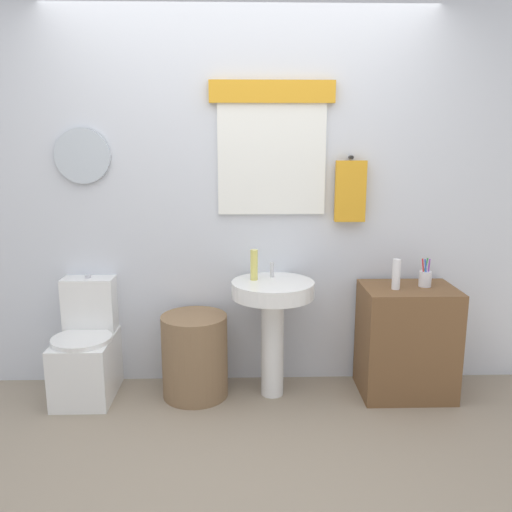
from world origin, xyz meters
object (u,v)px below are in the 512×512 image
object	(u,v)px
pedestal_sink	(273,309)
toothbrush_cup	(426,278)
wooden_cabinet	(407,341)
toilet	(88,352)
laundry_hamper	(196,356)
lotion_bottle	(397,274)
soap_bottle	(255,265)

from	to	relation	value
pedestal_sink	toothbrush_cup	bearing A→B (deg)	1.15
pedestal_sink	wooden_cabinet	bearing A→B (deg)	-0.00
toilet	pedestal_sink	xyz separation A→B (m)	(1.22, -0.04, 0.29)
toothbrush_cup	toilet	bearing A→B (deg)	179.60
laundry_hamper	wooden_cabinet	bearing A→B (deg)	0.00
laundry_hamper	pedestal_sink	world-z (taller)	pedestal_sink
laundry_hamper	toothbrush_cup	size ratio (longest dim) A/B	2.99
wooden_cabinet	lotion_bottle	bearing A→B (deg)	-159.00
toilet	lotion_bottle	distance (m)	2.08
toilet	laundry_hamper	world-z (taller)	toilet
pedestal_sink	wooden_cabinet	xyz separation A→B (m)	(0.89, -0.00, -0.23)
pedestal_sink	laundry_hamper	bearing A→B (deg)	-180.00
wooden_cabinet	lotion_bottle	world-z (taller)	lotion_bottle
toothbrush_cup	laundry_hamper	bearing A→B (deg)	-179.24
wooden_cabinet	toothbrush_cup	size ratio (longest dim) A/B	3.97
pedestal_sink	toothbrush_cup	world-z (taller)	toothbrush_cup
toilet	wooden_cabinet	xyz separation A→B (m)	(2.11, -0.04, 0.07)
laundry_hamper	wooden_cabinet	world-z (taller)	wooden_cabinet
wooden_cabinet	lotion_bottle	xyz separation A→B (m)	(-0.10, -0.04, 0.46)
wooden_cabinet	soap_bottle	xyz separation A→B (m)	(-1.01, 0.05, 0.51)
soap_bottle	toothbrush_cup	size ratio (longest dim) A/B	1.07
soap_bottle	lotion_bottle	distance (m)	0.91
pedestal_sink	wooden_cabinet	distance (m)	0.92
toilet	toothbrush_cup	distance (m)	2.27
toilet	lotion_bottle	world-z (taller)	lotion_bottle
wooden_cabinet	laundry_hamper	bearing A→B (deg)	180.00
toothbrush_cup	lotion_bottle	bearing A→B (deg)	-163.98
laundry_hamper	soap_bottle	distance (m)	0.72
lotion_bottle	laundry_hamper	bearing A→B (deg)	178.23
toothbrush_cup	pedestal_sink	bearing A→B (deg)	-178.85
toilet	wooden_cabinet	distance (m)	2.11
pedestal_sink	soap_bottle	world-z (taller)	soap_bottle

